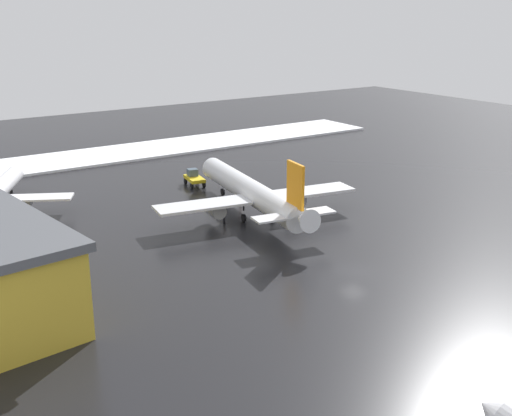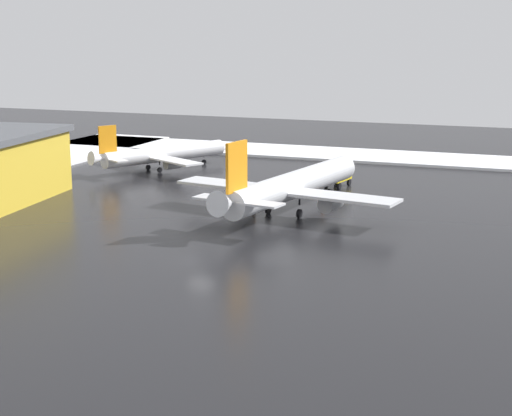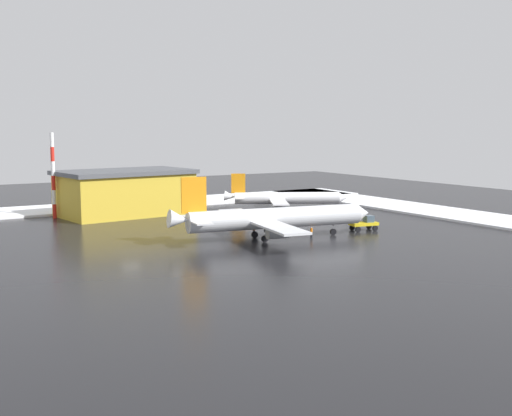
% 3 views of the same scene
% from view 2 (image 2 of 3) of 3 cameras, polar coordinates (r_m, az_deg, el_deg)
% --- Properties ---
extents(ground_plane, '(240.00, 240.00, 0.00)m').
position_cam_2_polar(ground_plane, '(73.57, -3.99, -3.81)').
color(ground_plane, black).
extents(snow_bank_left, '(14.00, 116.00, 0.44)m').
position_cam_2_polar(snow_bank_left, '(135.90, 7.91, 3.79)').
color(snow_bank_left, white).
rests_on(snow_bank_left, ground_plane).
extents(airplane_parked_portside, '(33.23, 27.74, 9.90)m').
position_cam_2_polar(airplane_parked_portside, '(92.12, 2.63, 1.65)').
color(airplane_parked_portside, silver).
rests_on(airplane_parked_portside, ground_plane).
extents(airplane_far_rear, '(23.63, 20.15, 7.63)m').
position_cam_2_polar(airplane_far_rear, '(122.16, -6.87, 3.92)').
color(airplane_far_rear, white).
rests_on(airplane_far_rear, ground_plane).
extents(pushback_tug, '(4.92, 3.01, 2.50)m').
position_cam_2_polar(pushback_tug, '(108.96, 6.03, 2.24)').
color(pushback_tug, gold).
rests_on(pushback_tug, ground_plane).
extents(ground_crew_by_nose_gear, '(0.36, 0.36, 1.71)m').
position_cam_2_polar(ground_crew_by_nose_gear, '(97.60, 4.86, 0.86)').
color(ground_crew_by_nose_gear, black).
rests_on(ground_crew_by_nose_gear, ground_plane).
extents(ground_crew_mid_apron, '(0.36, 0.36, 1.71)m').
position_cam_2_polar(ground_crew_mid_apron, '(93.70, -0.14, 0.42)').
color(ground_crew_mid_apron, black).
rests_on(ground_crew_mid_apron, ground_plane).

